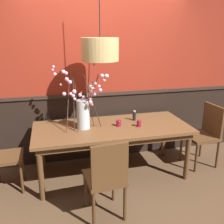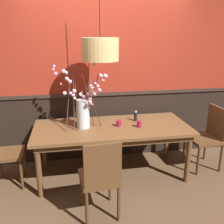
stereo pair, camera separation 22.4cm
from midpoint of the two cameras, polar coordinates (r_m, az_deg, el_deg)
ground_plane at (r=3.81m, az=1.73°, el=-13.63°), size 24.00×24.00×0.00m
back_wall at (r=3.93m, az=0.03°, el=8.58°), size 6.09×0.14×2.74m
dining_table at (r=3.52m, az=1.82°, el=-4.43°), size 2.12×0.93×0.73m
chair_near_side_left at (r=2.77m, az=-0.24°, el=-14.09°), size 0.44×0.46×0.93m
chair_far_side_right at (r=4.42m, az=4.00°, el=-1.83°), size 0.43×0.45×0.90m
chair_head_east_end at (r=4.08m, az=22.27°, el=-4.61°), size 0.46×0.48×0.94m
chair_head_west_end at (r=3.58m, az=-21.76°, el=-7.73°), size 0.39×0.42×0.93m
vase_with_blossoms at (r=3.39m, az=-4.57°, el=0.59°), size 0.67×0.54×0.86m
candle_holder_nearer_center at (r=3.48m, az=7.91°, el=-2.69°), size 0.07×0.07×0.09m
candle_holder_nearer_edge at (r=3.49m, az=3.34°, el=-2.56°), size 0.07×0.07×0.08m
condiment_bottle at (r=3.72m, az=7.01°, el=-0.95°), size 0.05×0.05×0.15m
pendant_lamp at (r=3.29m, az=-0.67°, el=13.80°), size 0.47×0.47×1.12m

